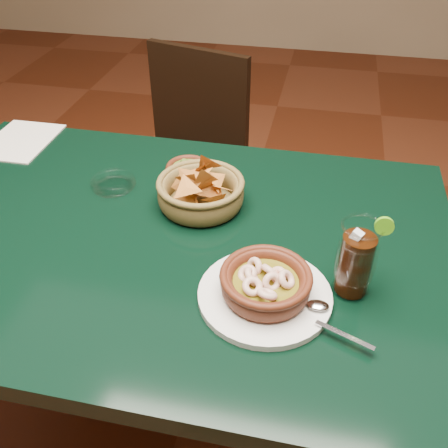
% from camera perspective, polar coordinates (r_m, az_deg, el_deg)
% --- Properties ---
extents(ground, '(7.00, 7.00, 0.00)m').
position_cam_1_polar(ground, '(1.62, -5.09, -22.26)').
color(ground, '#471C0C').
rests_on(ground, ground).
extents(dining_table, '(1.20, 0.80, 0.75)m').
position_cam_1_polar(dining_table, '(1.10, -6.93, -4.99)').
color(dining_table, black).
rests_on(dining_table, ground).
extents(dining_chair, '(0.49, 0.49, 0.86)m').
position_cam_1_polar(dining_chair, '(1.79, -4.59, 6.50)').
color(dining_chair, black).
rests_on(dining_chair, ground).
extents(shrimp_plate, '(0.31, 0.24, 0.07)m').
position_cam_1_polar(shrimp_plate, '(0.88, 4.77, -7.07)').
color(shrimp_plate, silver).
rests_on(shrimp_plate, dining_table).
extents(chip_basket, '(0.22, 0.22, 0.14)m').
position_cam_1_polar(chip_basket, '(1.09, -2.69, 3.70)').
color(chip_basket, brown).
rests_on(chip_basket, dining_table).
extents(guacamole_ramekin, '(0.13, 0.13, 0.04)m').
position_cam_1_polar(guacamole_ramekin, '(1.20, -4.15, 6.09)').
color(guacamole_ramekin, '#431A0D').
rests_on(guacamole_ramekin, dining_table).
extents(cola_drink, '(0.15, 0.15, 0.17)m').
position_cam_1_polar(cola_drink, '(0.89, 14.84, -3.99)').
color(cola_drink, white).
rests_on(cola_drink, dining_table).
extents(glass_ashtray, '(0.11, 0.11, 0.03)m').
position_cam_1_polar(glass_ashtray, '(1.19, -12.55, 4.58)').
color(glass_ashtray, white).
rests_on(glass_ashtray, dining_table).
extents(paper_menu, '(0.17, 0.22, 0.00)m').
position_cam_1_polar(paper_menu, '(1.47, -22.25, 8.80)').
color(paper_menu, beige).
rests_on(paper_menu, dining_table).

